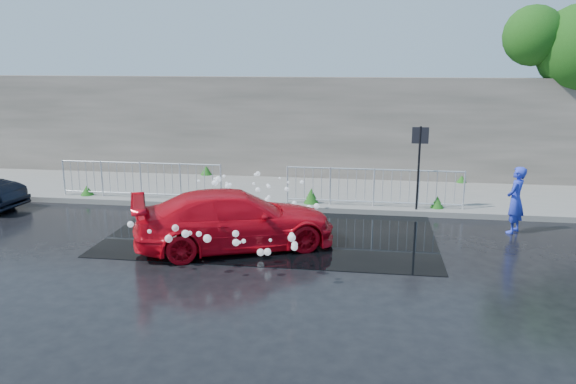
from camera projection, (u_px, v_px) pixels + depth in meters
ground at (246, 243)px, 13.40m from camera, size 90.00×90.00×0.00m
pavement at (279, 192)px, 18.19m from camera, size 30.00×4.00×0.15m
curb at (269, 207)px, 16.26m from camera, size 30.00×0.25×0.16m
retaining_wall at (289, 127)px, 19.88m from camera, size 30.00×0.60×3.50m
puddle at (274, 231)px, 14.29m from camera, size 8.00×5.00×0.01m
sign_post at (419, 154)px, 15.39m from camera, size 0.45×0.06×2.50m
railing_left at (141, 179)px, 17.00m from camera, size 5.05×0.05×1.10m
railing_right at (374, 186)px, 16.03m from camera, size 5.05×0.05×1.10m
weeds at (274, 188)px, 17.52m from camera, size 12.17×3.93×0.45m
water_spray at (240, 212)px, 13.63m from camera, size 3.60×5.58×1.09m
red_car at (235, 220)px, 12.97m from camera, size 4.98×3.55×1.34m
person at (515, 200)px, 14.03m from camera, size 0.68×0.74×1.70m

